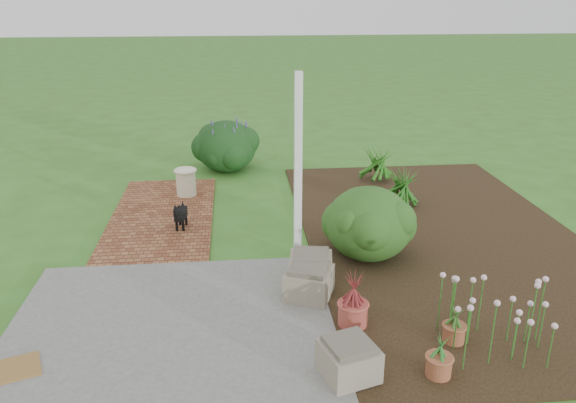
{
  "coord_description": "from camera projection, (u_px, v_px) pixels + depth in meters",
  "views": [
    {
      "loc": [
        -0.51,
        -6.78,
        3.42
      ],
      "look_at": [
        0.2,
        0.4,
        0.7
      ],
      "focal_mm": 35.0,
      "sensor_mm": 36.0,
      "label": 1
    }
  ],
  "objects": [
    {
      "name": "ground",
      "position": [
        276.0,
        261.0,
        7.57
      ],
      "size": [
        80.0,
        80.0,
        0.0
      ],
      "primitive_type": "plane",
      "color": "#3A6620",
      "rests_on": "ground"
    },
    {
      "name": "concrete_patio",
      "position": [
        169.0,
        340.0,
        5.81
      ],
      "size": [
        3.5,
        3.5,
        0.04
      ],
      "primitive_type": "cube",
      "color": "#60605E",
      "rests_on": "ground"
    },
    {
      "name": "brick_path",
      "position": [
        163.0,
        216.0,
        9.03
      ],
      "size": [
        1.6,
        3.5,
        0.04
      ],
      "primitive_type": "cube",
      "color": "brown",
      "rests_on": "ground"
    },
    {
      "name": "garden_bed",
      "position": [
        443.0,
        237.0,
        8.25
      ],
      "size": [
        4.0,
        7.0,
        0.03
      ],
      "primitive_type": "cube",
      "color": "black",
      "rests_on": "ground"
    },
    {
      "name": "veranda_post",
      "position": [
        298.0,
        170.0,
        7.24
      ],
      "size": [
        0.1,
        0.1,
        2.5
      ],
      "primitive_type": "cube",
      "color": "white",
      "rests_on": "ground"
    },
    {
      "name": "stone_trough_near",
      "position": [
        349.0,
        361.0,
        5.21
      ],
      "size": [
        0.59,
        0.59,
        0.32
      ],
      "primitive_type": "cube",
      "rotation": [
        0.0,
        0.0,
        0.3
      ],
      "color": "gray",
      "rests_on": "concrete_patio"
    },
    {
      "name": "stone_trough_mid",
      "position": [
        309.0,
        283.0,
        6.56
      ],
      "size": [
        0.66,
        0.66,
        0.34
      ],
      "primitive_type": "cube",
      "rotation": [
        0.0,
        0.0,
        -0.39
      ],
      "color": "gray",
      "rests_on": "concrete_patio"
    },
    {
      "name": "stone_trough_far",
      "position": [
        311.0,
        270.0,
        6.86
      ],
      "size": [
        0.59,
        0.59,
        0.34
      ],
      "primitive_type": "cube",
      "rotation": [
        0.0,
        0.0,
        -0.16
      ],
      "color": "#786E5C",
      "rests_on": "concrete_patio"
    },
    {
      "name": "coir_doormat",
      "position": [
        5.0,
        371.0,
        5.3
      ],
      "size": [
        0.73,
        0.6,
        0.02
      ],
      "primitive_type": "cube",
      "rotation": [
        0.0,
        0.0,
        0.36
      ],
      "color": "brown",
      "rests_on": "concrete_patio"
    },
    {
      "name": "black_dog",
      "position": [
        180.0,
        214.0,
        8.4
      ],
      "size": [
        0.18,
        0.48,
        0.41
      ],
      "rotation": [
        0.0,
        0.0,
        -0.12
      ],
      "color": "black",
      "rests_on": "brick_path"
    },
    {
      "name": "cream_ceramic_urn",
      "position": [
        186.0,
        182.0,
        9.81
      ],
      "size": [
        0.44,
        0.44,
        0.46
      ],
      "primitive_type": "cylinder",
      "rotation": [
        0.0,
        0.0,
        0.36
      ],
      "color": "#ECE4C3",
      "rests_on": "brick_path"
    },
    {
      "name": "evergreen_shrub",
      "position": [
        369.0,
        222.0,
        7.49
      ],
      "size": [
        1.32,
        1.32,
        0.99
      ],
      "primitive_type": "ellipsoid",
      "rotation": [
        0.0,
        0.0,
        -0.14
      ],
      "color": "#153A0B",
      "rests_on": "garden_bed"
    },
    {
      "name": "agapanthus_clump_back",
      "position": [
        401.0,
        183.0,
        9.35
      ],
      "size": [
        1.1,
        1.1,
        0.77
      ],
      "primitive_type": null,
      "rotation": [
        0.0,
        0.0,
        -0.36
      ],
      "color": "#12400C",
      "rests_on": "garden_bed"
    },
    {
      "name": "agapanthus_clump_front",
      "position": [
        378.0,
        160.0,
        10.55
      ],
      "size": [
        0.88,
        0.88,
        0.78
      ],
      "primitive_type": null,
      "rotation": [
        0.0,
        0.0,
        0.0
      ],
      "color": "#0C3A0B",
      "rests_on": "garden_bed"
    },
    {
      "name": "pink_flower_patch",
      "position": [
        496.0,
        312.0,
        5.65
      ],
      "size": [
        1.42,
        1.42,
        0.71
      ],
      "primitive_type": null,
      "rotation": [
        0.0,
        0.0,
        -0.35
      ],
      "color": "#113D0F",
      "rests_on": "garden_bed"
    },
    {
      "name": "terracotta_pot_bronze",
      "position": [
        353.0,
        314.0,
        6.04
      ],
      "size": [
        0.35,
        0.35,
        0.26
      ],
      "primitive_type": "cylinder",
      "rotation": [
        0.0,
        0.0,
        -0.1
      ],
      "color": "#A44437",
      "rests_on": "garden_bed"
    },
    {
      "name": "terracotta_pot_small_left",
      "position": [
        454.0,
        333.0,
        5.76
      ],
      "size": [
        0.24,
        0.24,
        0.19
      ],
      "primitive_type": "cylinder",
      "rotation": [
        0.0,
        0.0,
        0.04
      ],
      "color": "brown",
      "rests_on": "garden_bed"
    },
    {
      "name": "terracotta_pot_small_right",
      "position": [
        439.0,
        366.0,
        5.24
      ],
      "size": [
        0.3,
        0.3,
        0.2
      ],
      "primitive_type": "cylinder",
      "rotation": [
        0.0,
        0.0,
        -0.31
      ],
      "color": "#955032",
      "rests_on": "garden_bed"
    },
    {
      "name": "purple_flowering_bush",
      "position": [
        226.0,
        145.0,
        11.23
      ],
      "size": [
        1.3,
        1.3,
        1.03
      ],
      "primitive_type": "ellipsoid",
      "rotation": [
        0.0,
        0.0,
        -0.07
      ],
      "color": "black",
      "rests_on": "ground"
    }
  ]
}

